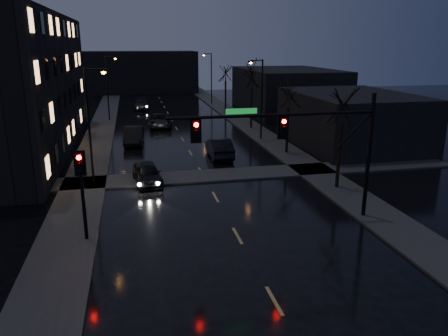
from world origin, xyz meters
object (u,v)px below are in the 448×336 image
oncoming_car_d (142,104)px  lead_car (219,148)px  oncoming_car_b (134,135)px  oncoming_car_c (159,120)px  oncoming_car_a (147,173)px

oncoming_car_d → lead_car: 31.15m
oncoming_car_b → oncoming_car_c: (3.01, 8.66, -0.08)m
oncoming_car_a → oncoming_car_d: size_ratio=0.83×
oncoming_car_a → lead_car: 8.87m
oncoming_car_d → oncoming_car_c: bearing=-81.7°
oncoming_car_b → lead_car: 9.91m
oncoming_car_b → oncoming_car_d: bearing=90.5°
oncoming_car_b → oncoming_car_c: bearing=74.8°
oncoming_car_c → lead_car: 16.07m
oncoming_car_a → lead_car: (6.41, 6.13, 0.09)m
oncoming_car_c → oncoming_car_d: same height
oncoming_car_a → oncoming_car_c: oncoming_car_c is taller
oncoming_car_c → oncoming_car_d: (-1.60, 15.09, 0.00)m
oncoming_car_c → lead_car: lead_car is taller
oncoming_car_b → oncoming_car_c: 9.17m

